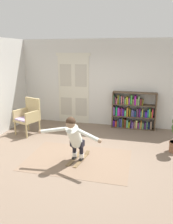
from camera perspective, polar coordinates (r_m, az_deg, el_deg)
name	(u,v)px	position (r m, az deg, el deg)	size (l,w,h in m)	color
ground_plane	(87,156)	(5.59, 0.21, -11.19)	(7.20, 7.20, 0.00)	#735F4F
back_wall	(106,83)	(7.63, 4.89, 7.34)	(6.00, 0.10, 2.90)	beige
double_door	(74,89)	(7.86, -3.35, 5.98)	(1.22, 0.05, 2.45)	beige
rug	(78,160)	(5.41, -2.19, -12.06)	(2.43, 1.65, 0.01)	#775F4C
bookshelf	(132,112)	(7.51, 11.58, -0.12)	(1.42, 0.30, 1.22)	brown
wicker_chair	(29,115)	(7.10, -14.62, -0.83)	(0.77, 0.77, 1.10)	tan
skis_pair	(79,158)	(5.43, -2.05, -11.75)	(0.39, 0.84, 0.07)	brown
person_skier	(74,136)	(4.98, -3.18, -6.05)	(1.48, 0.73, 1.08)	white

